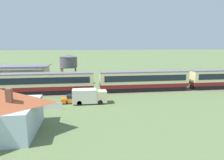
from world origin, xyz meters
TOP-DOWN VIEW (x-y plane):
  - ground_plane at (0.00, 0.00)m, footprint 600.00×600.00m
  - passenger_train at (-14.58, -0.22)m, footprint 98.48×3.05m
  - railway_track at (-16.22, -0.22)m, footprint 159.49×3.60m
  - station_building at (-42.99, 10.60)m, footprint 14.36×8.23m
  - water_tower at (-31.01, 9.06)m, footprint 4.35×4.35m
  - parked_car_orange at (-29.09, -7.10)m, footprint 4.23×1.80m
  - delivery_truck_cream at (-26.57, -7.90)m, footprint 5.64×2.06m

SIDE VIEW (x-z plane):
  - ground_plane at x=0.00m, z-range 0.00..0.00m
  - railway_track at x=-16.22m, z-range -0.01..0.03m
  - parked_car_orange at x=-29.09m, z-range -0.05..1.37m
  - delivery_truck_cream at x=-26.57m, z-range 0.05..2.49m
  - passenger_train at x=-14.58m, z-range 0.23..4.46m
  - station_building at x=-42.99m, z-range 0.03..4.71m
  - water_tower at x=-31.01m, z-range 2.01..9.25m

